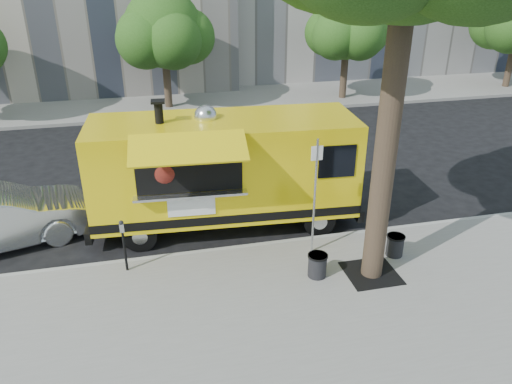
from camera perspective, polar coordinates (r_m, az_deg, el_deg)
ground at (r=13.79m, az=-1.88°, el=-4.71°), size 120.00×120.00×0.00m
sidewalk at (r=10.56m, az=2.55°, el=-15.05°), size 60.00×6.00×0.15m
curb at (r=12.97m, az=-1.07°, el=-6.44°), size 60.00×0.14×0.16m
far_sidewalk at (r=26.22m, az=-7.81°, el=10.11°), size 60.00×5.00×0.15m
tree_well at (r=12.20m, az=13.02°, el=-9.02°), size 1.20×1.20×0.02m
far_tree_b at (r=24.63m, az=-10.57°, el=17.87°), size 3.60×3.60×5.50m
far_tree_c at (r=26.39m, az=10.41°, el=18.12°), size 3.24×3.24×5.21m
sign_post at (r=11.98m, az=6.75°, el=0.18°), size 0.28×0.06×3.00m
parking_meter at (r=11.97m, az=-14.92°, el=-5.30°), size 0.11×0.11×1.33m
food_truck at (r=13.48m, az=-3.75°, el=2.64°), size 7.48×3.64×3.64m
trash_bin_left at (r=11.74m, az=7.03°, el=-8.23°), size 0.47×0.47×0.56m
trash_bin_right at (r=12.89m, az=15.61°, el=-5.81°), size 0.45×0.45×0.54m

